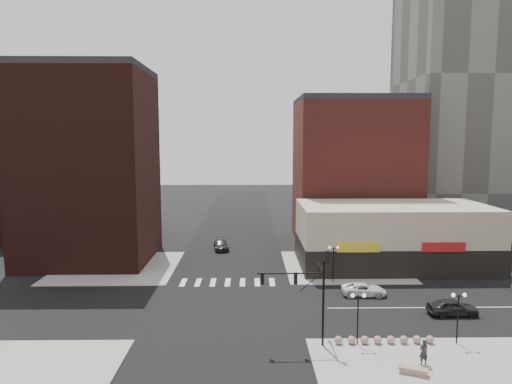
{
  "coord_description": "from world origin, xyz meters",
  "views": [
    {
      "loc": [
        2.4,
        -42.64,
        16.43
      ],
      "look_at": [
        3.08,
        3.68,
        11.0
      ],
      "focal_mm": 32.0,
      "sensor_mm": 36.0,
      "label": 1
    }
  ],
  "objects": [
    {
      "name": "sidewalk_ne",
      "position": [
        14.5,
        14.5,
        0.06
      ],
      "size": [
        15.0,
        15.0,
        0.12
      ],
      "primitive_type": "cube",
      "color": "gray",
      "rests_on": "ground"
    },
    {
      "name": "building_nw",
      "position": [
        -19.0,
        18.5,
        12.5
      ],
      "size": [
        16.0,
        15.0,
        25.0
      ],
      "primitive_type": "cube",
      "color": "black",
      "rests_on": "ground"
    },
    {
      "name": "road_ew",
      "position": [
        0.0,
        0.0,
        0.01
      ],
      "size": [
        200.0,
        14.0,
        0.02
      ],
      "primitive_type": "cube",
      "color": "black",
      "rests_on": "ground"
    },
    {
      "name": "street_lamp_ne",
      "position": [
        12.0,
        8.0,
        3.29
      ],
      "size": [
        1.22,
        0.32,
        4.16
      ],
      "color": "black",
      "rests_on": "sidewalk_ne"
    },
    {
      "name": "sidewalk_nw",
      "position": [
        -14.5,
        14.5,
        0.06
      ],
      "size": [
        15.0,
        15.0,
        0.12
      ],
      "primitive_type": "cube",
      "color": "gray",
      "rests_on": "ground"
    },
    {
      "name": "street_lamp_se_b",
      "position": [
        19.0,
        -8.0,
        3.29
      ],
      "size": [
        1.22,
        0.32,
        4.16
      ],
      "color": "black",
      "rests_on": "sidewalk_se"
    },
    {
      "name": "building_ne_midrise",
      "position": [
        19.0,
        29.5,
        11.0
      ],
      "size": [
        18.0,
        15.0,
        22.0
      ],
      "primitive_type": "cube",
      "color": "maroon",
      "rests_on": "ground"
    },
    {
      "name": "road_ns",
      "position": [
        0.0,
        0.0,
        0.01
      ],
      "size": [
        14.0,
        200.0,
        0.02
      ],
      "primitive_type": "cube",
      "color": "black",
      "rests_on": "ground"
    },
    {
      "name": "bollard_row",
      "position": [
        13.18,
        -8.0,
        0.44
      ],
      "size": [
        7.99,
        0.64,
        0.64
      ],
      "color": "gray",
      "rests_on": "sidewalk_se"
    },
    {
      "name": "dark_sedan_north",
      "position": [
        -1.8,
        23.87,
        0.74
      ],
      "size": [
        2.67,
        5.29,
        1.47
      ],
      "primitive_type": "imported",
      "rotation": [
        0.0,
        0.0,
        0.12
      ],
      "color": "black",
      "rests_on": "ground"
    },
    {
      "name": "building_ne_row",
      "position": [
        21.0,
        15.0,
        3.3
      ],
      "size": [
        24.2,
        12.2,
        8.0
      ],
      "color": "#B7AA91",
      "rests_on": "ground"
    },
    {
      "name": "white_suv",
      "position": [
        14.45,
        3.62,
        0.64
      ],
      "size": [
        4.72,
        2.35,
        1.29
      ],
      "primitive_type": "imported",
      "rotation": [
        0.0,
        0.0,
        1.52
      ],
      "color": "white",
      "rests_on": "ground"
    },
    {
      "name": "street_lamp_se_a",
      "position": [
        11.0,
        -8.0,
        3.29
      ],
      "size": [
        1.22,
        0.32,
        4.16
      ],
      "color": "black",
      "rests_on": "sidewalk_se"
    },
    {
      "name": "dark_sedan_east",
      "position": [
        21.36,
        -1.92,
        0.78
      ],
      "size": [
        4.6,
        1.88,
        1.56
      ],
      "primitive_type": "imported",
      "rotation": [
        0.0,
        0.0,
        1.58
      ],
      "color": "black",
      "rests_on": "ground"
    },
    {
      "name": "sidewalk_se",
      "position": [
        16.0,
        -14.0,
        0.06
      ],
      "size": [
        18.0,
        14.0,
        0.12
      ],
      "primitive_type": "cube",
      "color": "gray",
      "rests_on": "ground"
    },
    {
      "name": "building_nw_low",
      "position": [
        -32.0,
        34.0,
        6.0
      ],
      "size": [
        20.0,
        18.0,
        12.0
      ],
      "primitive_type": "cube",
      "color": "black",
      "rests_on": "ground"
    },
    {
      "name": "pedestrian",
      "position": [
        15.0,
        -11.41,
        1.07
      ],
      "size": [
        0.76,
        0.57,
        1.89
      ],
      "primitive_type": "imported",
      "rotation": [
        0.0,
        0.0,
        3.33
      ],
      "color": "#252227",
      "rests_on": "sidewalk_se"
    },
    {
      "name": "traffic_signal",
      "position": [
        7.24,
        -7.83,
        4.96
      ],
      "size": [
        5.59,
        3.09,
        7.77
      ],
      "color": "black",
      "rests_on": "ground"
    },
    {
      "name": "ground",
      "position": [
        0.0,
        0.0,
        0.0
      ],
      "size": [
        240.0,
        240.0,
        0.0
      ],
      "primitive_type": "plane",
      "color": "black",
      "rests_on": "ground"
    },
    {
      "name": "stone_bench",
      "position": [
        13.8,
        -12.74,
        0.37
      ],
      "size": [
        2.09,
        1.37,
        0.47
      ],
      "rotation": [
        0.0,
        0.0,
        -0.41
      ],
      "color": "gray",
      "rests_on": "sidewalk_se"
    }
  ]
}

